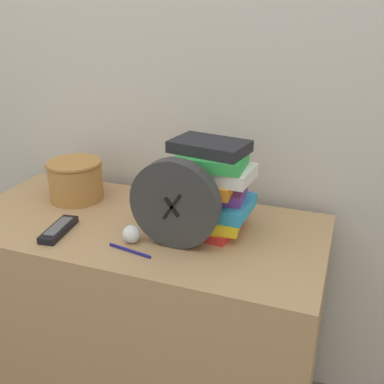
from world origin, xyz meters
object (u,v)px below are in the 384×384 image
(crumpled_paper_ball, at_px, (131,234))
(desk_clock, at_px, (175,204))
(basket, at_px, (76,179))
(pen, at_px, (130,250))
(book_stack, at_px, (209,189))
(tv_remote, at_px, (59,229))

(crumpled_paper_ball, bearing_deg, desk_clock, 12.00)
(basket, relative_size, pen, 1.39)
(desk_clock, distance_m, book_stack, 0.14)
(basket, xyz_separation_m, tv_remote, (0.09, -0.23, -0.06))
(desk_clock, relative_size, pen, 1.85)
(desk_clock, xyz_separation_m, basket, (-0.44, 0.18, -0.05))
(tv_remote, bearing_deg, desk_clock, 8.05)
(tv_remote, distance_m, crumpled_paper_ball, 0.23)
(basket, bearing_deg, crumpled_paper_ball, -33.52)
(book_stack, bearing_deg, crumpled_paper_ball, -137.89)
(book_stack, bearing_deg, desk_clock, -111.61)
(book_stack, bearing_deg, basket, 173.74)
(book_stack, height_order, tv_remote, book_stack)
(tv_remote, distance_m, pen, 0.25)
(pen, bearing_deg, book_stack, 53.37)
(basket, distance_m, pen, 0.43)
(pen, bearing_deg, crumpled_paper_ball, 111.20)
(desk_clock, height_order, basket, desk_clock)
(desk_clock, bearing_deg, crumpled_paper_ball, -168.00)
(desk_clock, xyz_separation_m, book_stack, (0.05, 0.13, 0.00))
(basket, xyz_separation_m, pen, (0.34, -0.26, -0.07))
(tv_remote, height_order, crumpled_paper_ball, crumpled_paper_ball)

